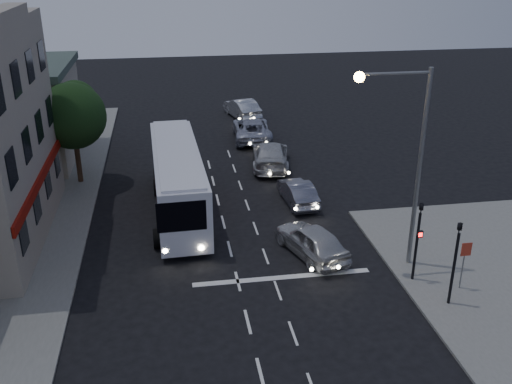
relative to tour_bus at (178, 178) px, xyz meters
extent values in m
plane|color=black|center=(2.27, -9.85, -1.95)|extent=(120.00, 120.00, 0.00)
cube|color=silver|center=(2.27, -13.85, -1.95)|extent=(0.12, 1.60, 0.01)
cube|color=silver|center=(2.27, -10.85, -1.95)|extent=(0.12, 1.60, 0.01)
cube|color=silver|center=(2.27, -7.85, -1.95)|extent=(0.12, 1.60, 0.01)
cube|color=silver|center=(2.27, -4.85, -1.95)|extent=(0.12, 1.60, 0.01)
cube|color=silver|center=(2.27, -1.85, -1.95)|extent=(0.12, 1.60, 0.01)
cube|color=silver|center=(2.27, 1.15, -1.95)|extent=(0.12, 1.60, 0.01)
cube|color=silver|center=(2.27, 4.15, -1.95)|extent=(0.12, 1.60, 0.01)
cube|color=silver|center=(2.27, 7.15, -1.95)|extent=(0.12, 1.60, 0.01)
cube|color=silver|center=(3.87, -11.85, -1.95)|extent=(0.10, 1.50, 0.01)
cube|color=silver|center=(3.87, -8.85, -1.95)|extent=(0.10, 1.50, 0.01)
cube|color=silver|center=(3.87, -5.85, -1.95)|extent=(0.10, 1.50, 0.01)
cube|color=silver|center=(3.87, -2.85, -1.95)|extent=(0.10, 1.50, 0.01)
cube|color=silver|center=(3.87, 0.15, -1.95)|extent=(0.10, 1.50, 0.01)
cube|color=silver|center=(3.87, 3.15, -1.95)|extent=(0.10, 1.50, 0.01)
cube|color=silver|center=(3.87, 6.15, -1.95)|extent=(0.10, 1.50, 0.01)
cube|color=silver|center=(3.87, 9.15, -1.95)|extent=(0.10, 1.50, 0.01)
cube|color=silver|center=(4.27, -7.85, -1.95)|extent=(8.00, 0.35, 0.01)
cube|color=silver|center=(0.00, 0.00, -0.04)|extent=(2.84, 11.83, 3.13)
cube|color=silver|center=(0.00, 0.00, 1.57)|extent=(2.44, 11.43, 0.18)
cube|color=black|center=(0.00, -5.83, 0.45)|extent=(2.26, 0.19, 1.47)
cube|color=black|center=(1.23, 0.49, 0.59)|extent=(0.37, 9.79, 0.88)
cube|color=black|center=(-1.23, 0.49, 0.59)|extent=(0.37, 9.79, 0.88)
cube|color=#B60728|center=(1.24, 0.98, -0.48)|extent=(0.21, 5.39, 1.37)
cube|color=#B60728|center=(-1.24, 0.98, -0.48)|extent=(0.21, 5.39, 1.37)
cylinder|color=black|center=(-1.22, -4.11, -1.46)|extent=(0.38, 0.99, 0.98)
cylinder|color=black|center=(1.22, -4.11, -1.46)|extent=(0.38, 0.99, 0.98)
cylinder|color=black|center=(-1.22, 2.45, -1.46)|extent=(0.38, 0.99, 0.98)
cylinder|color=black|center=(1.22, 2.45, -1.46)|extent=(0.38, 0.99, 0.98)
cylinder|color=black|center=(-1.22, 4.11, -1.46)|extent=(0.38, 0.99, 0.98)
cylinder|color=black|center=(1.22, 4.11, -1.46)|extent=(0.38, 0.99, 0.98)
cylinder|color=#FFF2CC|center=(-0.83, -5.90, -1.22)|extent=(0.26, 0.06, 0.25)
cylinder|color=#FFF2CC|center=(0.83, -5.90, -1.22)|extent=(0.26, 0.06, 0.25)
imported|color=silver|center=(6.05, -6.05, -1.18)|extent=(3.17, 4.89, 1.55)
imported|color=slate|center=(6.76, -0.04, -1.28)|extent=(1.72, 4.21, 1.36)
imported|color=silver|center=(6.33, 6.14, -1.12)|extent=(3.28, 6.05, 1.66)
imported|color=#9FA2B3|center=(6.01, 12.22, -1.13)|extent=(3.13, 6.08, 1.64)
imported|color=silver|center=(6.12, 18.45, -1.12)|extent=(2.87, 5.30, 1.66)
cylinder|color=black|center=(9.87, -9.05, -0.23)|extent=(0.12, 0.12, 3.20)
imported|color=black|center=(9.87, -9.05, 1.82)|extent=(0.15, 0.18, 0.90)
cube|color=black|center=(9.87, -9.23, 0.47)|extent=(0.25, 0.12, 0.30)
cube|color=#FF0C0C|center=(9.87, -9.30, 0.47)|extent=(0.16, 0.02, 0.18)
cylinder|color=black|center=(10.57, -11.05, -0.23)|extent=(0.12, 0.12, 3.20)
imported|color=black|center=(10.57, -11.05, 1.82)|extent=(0.18, 0.15, 0.90)
cylinder|color=slate|center=(11.57, -10.05, -0.83)|extent=(0.06, 0.06, 2.00)
cube|color=#AA2E1D|center=(11.57, -10.12, 0.07)|extent=(0.45, 0.03, 0.60)
cylinder|color=slate|center=(10.27, -7.65, 2.67)|extent=(0.20, 0.20, 9.00)
cylinder|color=slate|center=(8.77, -7.65, 6.97)|extent=(3.00, 0.12, 0.12)
sphere|color=#FFBF59|center=(7.27, -7.65, 6.87)|extent=(0.44, 0.44, 0.44)
cube|color=gray|center=(-7.23, -1.85, 8.42)|extent=(1.00, 12.00, 0.50)
cube|color=gray|center=(-7.23, -1.85, 8.92)|extent=(1.00, 6.00, 0.50)
cube|color=maroon|center=(-6.68, -1.85, 1.17)|extent=(0.15, 12.00, 0.50)
cube|color=black|center=(-6.71, -6.35, 0.37)|extent=(0.06, 1.30, 1.50)
cube|color=black|center=(-6.71, -3.35, 0.37)|extent=(0.06, 1.30, 1.50)
cube|color=black|center=(-6.71, -0.35, 0.37)|extent=(0.06, 1.30, 1.50)
cube|color=black|center=(-6.71, 2.65, 0.37)|extent=(0.06, 1.30, 1.50)
cube|color=black|center=(-6.71, -6.35, 3.37)|extent=(0.06, 1.30, 1.50)
cube|color=black|center=(-6.71, -3.35, 3.37)|extent=(0.06, 1.30, 1.50)
cube|color=black|center=(-6.71, -0.35, 3.37)|extent=(0.06, 1.30, 1.50)
cube|color=black|center=(-6.71, 2.65, 3.37)|extent=(0.06, 1.30, 1.50)
cube|color=black|center=(-6.71, -3.35, 6.37)|extent=(0.06, 1.30, 1.50)
cube|color=black|center=(-6.71, -0.35, 6.37)|extent=(0.06, 1.30, 1.50)
cube|color=black|center=(-6.71, 2.65, 6.37)|extent=(0.06, 1.30, 1.50)
cube|color=#98958D|center=(-11.23, 10.15, 1.17)|extent=(9.00, 9.00, 6.00)
cylinder|color=black|center=(-5.93, 5.15, -0.43)|extent=(0.32, 0.32, 2.80)
sphere|color=black|center=(-5.93, 5.15, 2.37)|extent=(4.00, 4.00, 4.00)
sphere|color=#1A3516|center=(-5.73, 5.75, 3.07)|extent=(2.60, 2.60, 2.60)
sphere|color=black|center=(-6.23, 4.55, 2.77)|extent=(2.40, 2.40, 2.40)
camera|label=1|loc=(-0.38, -29.26, 11.52)|focal=40.00mm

